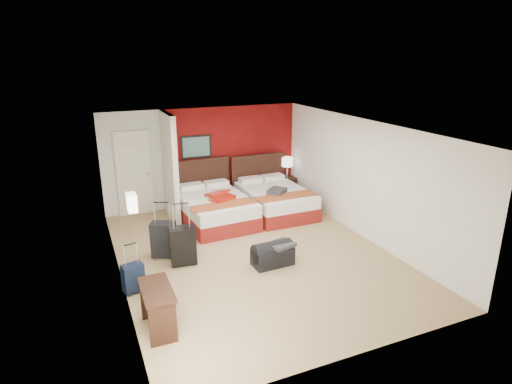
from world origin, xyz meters
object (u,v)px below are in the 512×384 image
bed_right (275,201)px  desk (158,309)px  suitcase_charcoal (164,241)px  duffel_bag (273,255)px  red_suitcase_open (220,196)px  nightstand (287,187)px  bed_left (215,210)px  table_lamp (287,167)px  suitcase_black (183,247)px  suitcase_navy (133,279)px

bed_right → desk: size_ratio=2.48×
suitcase_charcoal → duffel_bag: 2.11m
red_suitcase_open → nightstand: size_ratio=1.28×
bed_left → table_lamp: bearing=19.3°
suitcase_black → duffel_bag: bearing=-17.3°
table_lamp → desk: table_lamp is taller
red_suitcase_open → suitcase_charcoal: red_suitcase_open is taller
table_lamp → suitcase_black: size_ratio=0.77×
table_lamp → suitcase_navy: 5.75m
nightstand → desk: bearing=-135.0°
suitcase_charcoal → suitcase_black: bearing=-34.9°
bed_left → red_suitcase_open: size_ratio=2.88×
bed_left → table_lamp: (2.40, 1.01, 0.52)m
duffel_bag → desk: desk is taller
bed_left → duffel_bag: size_ratio=2.78×
bed_right → suitcase_black: suitcase_black is taller
bed_right → nightstand: size_ratio=3.61×
table_lamp → duffel_bag: (-2.08, -3.46, -0.65)m
suitcase_black → desk: 2.00m
nightstand → desk: size_ratio=0.69×
suitcase_black → suitcase_charcoal: size_ratio=1.04×
suitcase_black → duffel_bag: 1.67m
bed_right → desk: (-3.57, -3.61, 0.04)m
bed_right → desk: desk is taller
suitcase_black → desk: size_ratio=0.87×
bed_right → suitcase_navy: (-3.75, -2.42, -0.07)m
red_suitcase_open → desk: bearing=-145.0°
red_suitcase_open → suitcase_charcoal: size_ratio=1.06×
red_suitcase_open → bed_left: bearing=111.1°
suitcase_navy → desk: bearing=-96.0°
red_suitcase_open → table_lamp: table_lamp is taller
table_lamp → desk: bearing=-133.8°
suitcase_navy → nightstand: bearing=22.2°
nightstand → suitcase_navy: bearing=-144.5°
red_suitcase_open → table_lamp: (2.30, 1.11, 0.17)m
suitcase_charcoal → desk: bearing=-79.2°
red_suitcase_open → nightstand: 2.58m
nightstand → table_lamp: (0.00, 0.00, 0.55)m
nightstand → suitcase_charcoal: bearing=-150.0°
red_suitcase_open → suitcase_navy: bearing=-158.7°
table_lamp → suitcase_black: (-3.59, -2.78, -0.48)m
suitcase_charcoal → table_lamp: bearing=55.9°
suitcase_charcoal → duffel_bag: bearing=-7.6°
red_suitcase_open → duffel_bag: (0.22, -2.35, -0.48)m
nightstand → suitcase_black: suitcase_black is taller
suitcase_black → suitcase_charcoal: suitcase_black is taller
red_suitcase_open → table_lamp: bearing=1.9°
suitcase_black → table_lamp: bearing=44.5°
bed_left → suitcase_charcoal: bearing=-141.2°
table_lamp → suitcase_charcoal: table_lamp is taller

